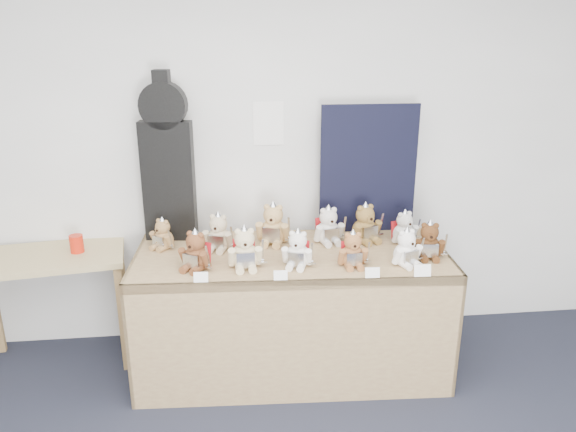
{
  "coord_description": "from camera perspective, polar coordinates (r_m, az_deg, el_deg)",
  "views": [
    {
      "loc": [
        -0.03,
        -1.34,
        2.24
      ],
      "look_at": [
        0.33,
        1.87,
        1.12
      ],
      "focal_mm": 35.0,
      "sensor_mm": 36.0,
      "label": 1
    }
  ],
  "objects": [
    {
      "name": "room_shell",
      "position": [
        3.9,
        -2.0,
        9.39
      ],
      "size": [
        6.0,
        6.0,
        6.0
      ],
      "color": "silver",
      "rests_on": "floor"
    },
    {
      "name": "guitar_case",
      "position": [
        3.79,
        -12.18,
        5.61
      ],
      "size": [
        0.35,
        0.15,
        1.13
      ],
      "rotation": [
        0.0,
        0.0,
        -0.15
      ],
      "color": "black",
      "rests_on": "display_table"
    },
    {
      "name": "entry_card_c",
      "position": [
        3.3,
        8.58,
        -5.71
      ],
      "size": [
        0.09,
        0.02,
        0.06
      ],
      "primitive_type": "cube",
      "rotation": [
        -0.24,
        0.0,
        -0.05
      ],
      "color": "white",
      "rests_on": "display_table"
    },
    {
      "name": "red_cup",
      "position": [
        3.98,
        -20.68,
        -2.65
      ],
      "size": [
        0.09,
        0.09,
        0.12
      ],
      "primitive_type": "cylinder",
      "color": "red",
      "rests_on": "side_table"
    },
    {
      "name": "navy_board",
      "position": [
        3.91,
        8.17,
        4.69
      ],
      "size": [
        0.67,
        0.03,
        0.89
      ],
      "primitive_type": "cube",
      "rotation": [
        0.0,
        0.0,
        -0.01
      ],
      "color": "black",
      "rests_on": "display_table"
    },
    {
      "name": "entry_card_a",
      "position": [
        3.25,
        -8.85,
        -6.16
      ],
      "size": [
        0.08,
        0.02,
        0.06
      ],
      "primitive_type": "cube",
      "rotation": [
        -0.24,
        0.0,
        -0.05
      ],
      "color": "white",
      "rests_on": "display_table"
    },
    {
      "name": "display_table",
      "position": [
        3.62,
        0.45,
        -6.87
      ],
      "size": [
        2.05,
        0.94,
        0.84
      ],
      "rotation": [
        0.0,
        0.0,
        -0.05
      ],
      "color": "#836142",
      "rests_on": "floor"
    },
    {
      "name": "teddy_front_end",
      "position": [
        3.62,
        14.14,
        -2.57
      ],
      "size": [
        0.22,
        0.19,
        0.27
      ],
      "rotation": [
        0.0,
        0.0,
        -0.17
      ],
      "color": "#50311B",
      "rests_on": "display_table"
    },
    {
      "name": "teddy_front_far_left",
      "position": [
        3.39,
        -9.36,
        -3.65
      ],
      "size": [
        0.22,
        0.22,
        0.27
      ],
      "rotation": [
        0.0,
        0.0,
        -0.52
      ],
      "color": "brown",
      "rests_on": "display_table"
    },
    {
      "name": "teddy_front_far_right",
      "position": [
        3.49,
        11.95,
        -3.29
      ],
      "size": [
        0.22,
        0.2,
        0.26
      ],
      "rotation": [
        0.0,
        0.0,
        0.31
      ],
      "color": "white",
      "rests_on": "display_table"
    },
    {
      "name": "teddy_front_centre",
      "position": [
        3.39,
        0.99,
        -3.5
      ],
      "size": [
        0.21,
        0.2,
        0.26
      ],
      "rotation": [
        0.0,
        0.0,
        -0.32
      ],
      "color": "white",
      "rests_on": "display_table"
    },
    {
      "name": "teddy_back_centre_right",
      "position": [
        3.76,
        4.13,
        -1.1
      ],
      "size": [
        0.23,
        0.21,
        0.28
      ],
      "rotation": [
        0.0,
        0.0,
        0.2
      ],
      "color": "silver",
      "rests_on": "display_table"
    },
    {
      "name": "teddy_front_right",
      "position": [
        3.42,
        6.58,
        -3.53
      ],
      "size": [
        0.2,
        0.17,
        0.25
      ],
      "rotation": [
        0.0,
        0.0,
        0.01
      ],
      "color": "#925E37",
      "rests_on": "display_table"
    },
    {
      "name": "teddy_back_left",
      "position": [
        3.66,
        -7.08,
        -1.79
      ],
      "size": [
        0.22,
        0.21,
        0.27
      ],
      "rotation": [
        0.0,
        0.0,
        -0.32
      ],
      "color": "#C0AE8C",
      "rests_on": "display_table"
    },
    {
      "name": "entry_card_d",
      "position": [
        3.37,
        13.51,
        -5.41
      ],
      "size": [
        0.1,
        0.03,
        0.07
      ],
      "primitive_type": "cube",
      "rotation": [
        -0.24,
        0.0,
        -0.05
      ],
      "color": "white",
      "rests_on": "display_table"
    },
    {
      "name": "teddy_back_end",
      "position": [
        3.82,
        11.74,
        -1.3
      ],
      "size": [
        0.21,
        0.2,
        0.25
      ],
      "rotation": [
        0.0,
        0.0,
        0.34
      ],
      "color": "silver",
      "rests_on": "display_table"
    },
    {
      "name": "side_table",
      "position": [
        4.07,
        -22.95,
        -5.32
      ],
      "size": [
        1.02,
        0.66,
        0.79
      ],
      "rotation": [
        0.0,
        0.0,
        0.15
      ],
      "color": "tan",
      "rests_on": "floor"
    },
    {
      "name": "teddy_front_left",
      "position": [
        3.37,
        -4.41,
        -3.46
      ],
      "size": [
        0.23,
        0.2,
        0.29
      ],
      "rotation": [
        0.0,
        0.0,
        0.03
      ],
      "color": "beige",
      "rests_on": "display_table"
    },
    {
      "name": "teddy_back_centre_left",
      "position": [
        3.73,
        -1.52,
        -0.99
      ],
      "size": [
        0.25,
        0.23,
        0.31
      ],
      "rotation": [
        0.0,
        0.0,
        -0.28
      ],
      "color": "tan",
      "rests_on": "display_table"
    },
    {
      "name": "teddy_back_right",
      "position": [
        3.8,
        7.87,
        -0.89
      ],
      "size": [
        0.25,
        0.23,
        0.3
      ],
      "rotation": [
        0.0,
        0.0,
        0.37
      ],
      "color": "brown",
      "rests_on": "display_table"
    },
    {
      "name": "teddy_back_far_left",
      "position": [
        3.75,
        -12.62,
        -1.9
      ],
      "size": [
        0.18,
        0.19,
        0.23
      ],
      "rotation": [
        0.0,
        0.0,
        -0.63
      ],
      "color": "#9D7749",
      "rests_on": "display_table"
    },
    {
      "name": "entry_card_b",
      "position": [
        3.23,
        -0.76,
        -6.05
      ],
      "size": [
        0.08,
        0.02,
        0.06
      ],
      "primitive_type": "cube",
      "rotation": [
        -0.24,
        0.0,
        -0.05
      ],
      "color": "white",
      "rests_on": "display_table"
    }
  ]
}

